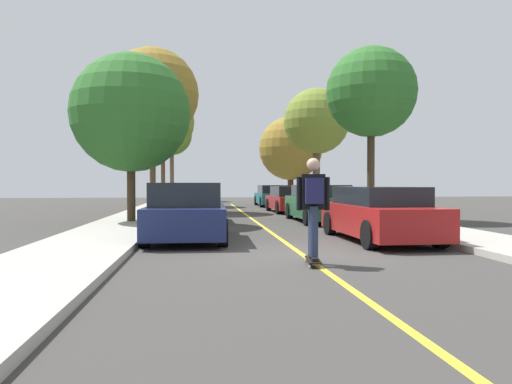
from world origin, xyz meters
name	(u,v)px	position (x,y,z in m)	size (l,w,h in m)	color
ground	(300,253)	(0.00, 0.00, 0.00)	(80.00, 80.00, 0.00)	#3D3A38
sidewalk_left	(71,253)	(-4.53, 0.00, 0.07)	(2.22, 56.00, 0.14)	#ADA89E
sidewalk_right	(508,247)	(4.53, 0.00, 0.07)	(2.22, 56.00, 0.14)	#ADA89E
center_line	(272,233)	(0.00, 4.00, 0.00)	(0.12, 39.20, 0.01)	gold
parked_car_left_nearest	(187,212)	(-2.37, 2.58, 0.71)	(2.02, 4.25, 1.44)	navy
parked_car_left_near	(192,204)	(-2.37, 8.59, 0.65)	(2.01, 4.33, 1.32)	#38383D
parked_car_left_far	(195,198)	(-2.37, 14.89, 0.67)	(1.97, 4.12, 1.36)	#B7B7BC
parked_car_right_nearest	(378,214)	(2.37, 1.91, 0.67)	(1.88, 4.48, 1.34)	maroon
parked_car_right_near	(320,203)	(2.37, 7.94, 0.68)	(1.92, 4.67, 1.37)	#1E5B33
parked_car_right_far	(291,199)	(2.37, 13.86, 0.64)	(2.05, 4.29, 1.29)	maroon
parked_car_right_farthest	(272,196)	(2.37, 20.32, 0.65)	(1.89, 4.42, 1.32)	#196066
street_tree_left_nearest	(131,113)	(-4.41, 7.21, 3.83)	(4.05, 4.05, 5.72)	#3D2D1E
street_tree_left_near	(152,94)	(-4.41, 14.47, 5.80)	(4.52, 4.52, 7.93)	#4C3823
street_tree_left_far	(163,122)	(-4.41, 20.76, 5.23)	(3.89, 3.89, 7.05)	#4C3823
street_tree_left_farthest	(172,136)	(-4.41, 29.58, 5.27)	(3.21, 3.21, 6.78)	brown
street_tree_right_nearest	(371,93)	(4.41, 8.12, 4.88)	(3.42, 3.42, 6.47)	#3D2D1E
street_tree_right_near	(316,122)	(4.41, 16.95, 4.90)	(3.69, 3.69, 6.64)	brown
street_tree_right_far	(291,149)	(4.41, 24.91, 3.97)	(4.61, 4.61, 6.15)	#3D2D1E
fire_hydrant	(361,209)	(3.87, 7.68, 0.49)	(0.20, 0.20, 0.70)	#B2140F
skateboard	(313,260)	(-0.07, -1.42, 0.09)	(0.32, 0.86, 0.10)	black
skateboarder	(313,202)	(-0.07, -1.46, 1.11)	(0.59, 0.71, 1.76)	black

